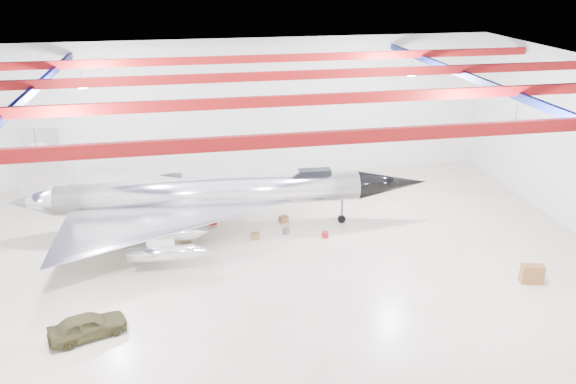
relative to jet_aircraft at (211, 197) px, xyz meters
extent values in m
plane|color=#B8AD92|center=(3.10, -5.44, -2.39)|extent=(40.00, 40.00, 0.00)
plane|color=silver|center=(3.10, 9.56, 3.11)|extent=(40.00, 0.00, 40.00)
plane|color=#0A0F38|center=(3.10, -5.44, 8.61)|extent=(40.00, 40.00, 0.00)
cube|color=maroon|center=(3.10, -14.44, 8.01)|extent=(39.50, 0.25, 0.50)
cube|color=maroon|center=(3.10, -8.44, 8.01)|extent=(39.50, 0.25, 0.50)
cube|color=maroon|center=(3.10, -2.44, 8.01)|extent=(39.50, 0.25, 0.50)
cube|color=maroon|center=(3.10, 3.56, 8.01)|extent=(39.50, 0.25, 0.50)
cube|color=#0D1650|center=(-8.90, -5.44, 7.71)|extent=(0.25, 29.50, 0.40)
cube|color=#0D1650|center=(15.10, -5.44, 7.71)|extent=(0.25, 29.50, 0.40)
cube|color=silver|center=(-6.90, -11.44, 7.31)|extent=(0.55, 0.55, 0.25)
cube|color=silver|center=(13.10, -11.44, 7.31)|extent=(0.55, 0.55, 0.25)
cube|color=silver|center=(-6.90, 0.56, 7.31)|extent=(0.55, 0.55, 0.25)
cube|color=silver|center=(13.10, 0.56, 7.31)|extent=(0.55, 0.55, 0.25)
cylinder|color=silver|center=(0.05, 0.00, 0.28)|extent=(19.11, 2.84, 1.90)
cone|color=black|center=(11.94, -0.59, 0.28)|extent=(4.85, 2.14, 1.90)
cone|color=silver|center=(-10.88, 0.54, 0.28)|extent=(2.95, 2.04, 1.90)
cube|color=silver|center=(-9.93, 0.49, 2.75)|extent=(2.67, 0.25, 4.28)
cube|color=black|center=(6.71, -0.33, 1.28)|extent=(2.13, 0.86, 0.48)
cylinder|color=silver|center=(-3.06, -5.09, -1.06)|extent=(3.66, 1.03, 0.86)
cylinder|color=silver|center=(-2.94, -2.71, -1.06)|extent=(3.66, 1.03, 0.86)
cylinder|color=silver|center=(-2.66, 2.99, -1.06)|extent=(3.66, 1.03, 0.86)
cylinder|color=silver|center=(-2.54, 5.37, -1.06)|extent=(3.66, 1.03, 0.86)
cylinder|color=#59595B|center=(8.61, -0.43, -1.53)|extent=(0.17, 0.17, 1.71)
cylinder|color=black|center=(8.61, -0.43, -2.12)|extent=(0.54, 0.24, 0.53)
cylinder|color=#59595B|center=(-3.87, -2.19, -1.53)|extent=(0.17, 0.17, 1.71)
cylinder|color=black|center=(-3.87, -2.19, -2.12)|extent=(0.54, 0.24, 0.53)
cylinder|color=#59595B|center=(-3.63, 2.56, -1.53)|extent=(0.17, 0.17, 1.71)
cylinder|color=black|center=(-3.63, 2.56, -2.12)|extent=(0.54, 0.24, 0.53)
imported|color=#3C391E|center=(-6.40, -10.19, -1.79)|extent=(3.80, 2.46, 1.20)
cube|color=brown|center=(16.72, -9.70, -1.85)|extent=(1.28, 0.86, 1.07)
cube|color=olive|center=(-1.70, -2.24, -2.18)|extent=(0.69, 0.61, 0.41)
cube|color=#AA111D|center=(0.08, 0.99, -2.21)|extent=(0.52, 0.43, 0.35)
cylinder|color=#59595B|center=(4.64, -1.34, -2.20)|extent=(0.50, 0.50, 0.38)
cube|color=olive|center=(4.81, 0.42, -2.19)|extent=(0.69, 0.62, 0.40)
cube|color=#59595B|center=(-1.78, 2.52, -2.25)|extent=(0.41, 0.34, 0.27)
cylinder|color=#AA111D|center=(7.01, -2.31, -2.20)|extent=(0.42, 0.42, 0.38)
cube|color=olive|center=(2.59, -1.66, -2.20)|extent=(0.56, 0.46, 0.38)
cylinder|color=#59595B|center=(2.48, 4.16, -2.20)|extent=(0.46, 0.46, 0.37)
camera|label=1|loc=(-1.26, -33.27, 13.93)|focal=35.00mm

